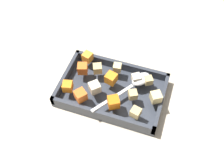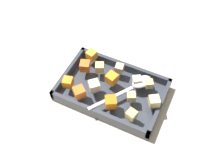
# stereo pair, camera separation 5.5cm
# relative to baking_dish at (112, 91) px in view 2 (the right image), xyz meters

# --- Properties ---
(ground_plane) EXTENTS (4.00, 4.00, 0.00)m
(ground_plane) POSITION_rel_baking_dish_xyz_m (0.01, 0.02, -0.01)
(ground_plane) COLOR #BCB29E
(baking_dish) EXTENTS (0.34, 0.22, 0.05)m
(baking_dish) POSITION_rel_baking_dish_xyz_m (0.00, 0.00, 0.00)
(baking_dish) COLOR #333842
(baking_dish) RESTS_ON ground_plane
(carrot_chunk_corner_sw) EXTENTS (0.04, 0.04, 0.03)m
(carrot_chunk_corner_sw) POSITION_rel_baking_dish_xyz_m (-0.11, 0.08, 0.05)
(carrot_chunk_corner_sw) COLOR orange
(carrot_chunk_corner_sw) RESTS_ON baking_dish
(carrot_chunk_center) EXTENTS (0.04, 0.04, 0.03)m
(carrot_chunk_center) POSITION_rel_baking_dish_xyz_m (-0.11, 0.02, 0.05)
(carrot_chunk_center) COLOR orange
(carrot_chunk_center) RESTS_ON baking_dish
(carrot_chunk_heap_side) EXTENTS (0.04, 0.04, 0.03)m
(carrot_chunk_heap_side) POSITION_rel_baking_dish_xyz_m (-0.01, 0.01, 0.05)
(carrot_chunk_heap_side) COLOR orange
(carrot_chunk_heap_side) RESTS_ON baking_dish
(carrot_chunk_corner_nw) EXTENTS (0.05, 0.05, 0.03)m
(carrot_chunk_corner_nw) POSITION_rel_baking_dish_xyz_m (0.03, -0.07, 0.05)
(carrot_chunk_corner_nw) COLOR orange
(carrot_chunk_corner_nw) RESTS_ON baking_dish
(carrot_chunk_mid_left) EXTENTS (0.05, 0.05, 0.03)m
(carrot_chunk_mid_left) POSITION_rel_baking_dish_xyz_m (-0.08, -0.08, 0.05)
(carrot_chunk_mid_left) COLOR orange
(carrot_chunk_mid_left) RESTS_ON baking_dish
(carrot_chunk_back_center) EXTENTS (0.04, 0.04, 0.03)m
(carrot_chunk_back_center) POSITION_rel_baking_dish_xyz_m (-0.13, -0.06, 0.05)
(carrot_chunk_back_center) COLOR orange
(carrot_chunk_back_center) RESTS_ON baking_dish
(potato_chunk_corner_ne) EXTENTS (0.04, 0.04, 0.03)m
(potato_chunk_corner_ne) POSITION_rel_baking_dish_xyz_m (-0.06, 0.04, 0.05)
(potato_chunk_corner_ne) COLOR tan
(potato_chunk_corner_ne) RESTS_ON baking_dish
(potato_chunk_far_left) EXTENTS (0.04, 0.04, 0.03)m
(potato_chunk_far_left) POSITION_rel_baking_dish_xyz_m (0.07, -0.02, 0.05)
(potato_chunk_far_left) COLOR tan
(potato_chunk_far_left) RESTS_ON baking_dish
(potato_chunk_far_right) EXTENTS (0.04, 0.04, 0.03)m
(potato_chunk_far_right) POSITION_rel_baking_dish_xyz_m (0.14, -0.01, 0.05)
(potato_chunk_far_right) COLOR #E0CC89
(potato_chunk_far_right) RESTS_ON baking_dish
(potato_chunk_heap_top) EXTENTS (0.03, 0.03, 0.03)m
(potato_chunk_heap_top) POSITION_rel_baking_dish_xyz_m (0.10, -0.08, 0.05)
(potato_chunk_heap_top) COLOR tan
(potato_chunk_heap_top) RESTS_ON baking_dish
(potato_chunk_near_spoon) EXTENTS (0.03, 0.03, 0.02)m
(potato_chunk_near_spoon) POSITION_rel_baking_dish_xyz_m (0.11, 0.05, 0.05)
(potato_chunk_near_spoon) COLOR tan
(potato_chunk_near_spoon) RESTS_ON baking_dish
(potato_chunk_corner_se) EXTENTS (0.03, 0.03, 0.03)m
(potato_chunk_corner_se) POSITION_rel_baking_dish_xyz_m (-0.00, 0.07, 0.05)
(potato_chunk_corner_se) COLOR #E0CC89
(potato_chunk_corner_se) RESTS_ON baking_dish
(parsnip_chunk_near_left) EXTENTS (0.05, 0.05, 0.03)m
(parsnip_chunk_near_left) POSITION_rel_baking_dish_xyz_m (-0.05, -0.03, 0.05)
(parsnip_chunk_near_left) COLOR beige
(parsnip_chunk_near_left) RESTS_ON baking_dish
(parsnip_chunk_near_right) EXTENTS (0.04, 0.04, 0.03)m
(parsnip_chunk_near_right) POSITION_rel_baking_dish_xyz_m (0.07, 0.04, 0.05)
(parsnip_chunk_near_right) COLOR silver
(parsnip_chunk_near_right) RESTS_ON baking_dish
(serving_spoon) EXTENTS (0.15, 0.20, 0.02)m
(serving_spoon) POSITION_rel_baking_dish_xyz_m (0.07, 0.04, 0.04)
(serving_spoon) COLOR silver
(serving_spoon) RESTS_ON baking_dish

